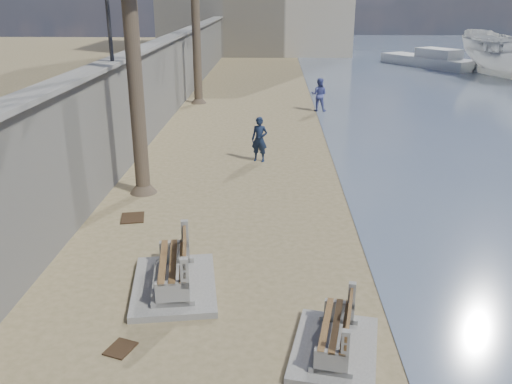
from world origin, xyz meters
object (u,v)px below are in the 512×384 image
object	(u,v)px
bench_far	(174,269)
person_a	(260,136)
person_b	(319,93)
yacht_far	(428,62)
bench_near	(336,333)

from	to	relation	value
bench_far	person_a	bearing A→B (deg)	80.58
person_b	yacht_far	world-z (taller)	person_b
bench_far	person_b	distance (m)	18.11
yacht_far	person_a	bearing A→B (deg)	120.67
yacht_far	bench_near	bearing A→B (deg)	129.62
bench_far	person_b	size ratio (longest dim) A/B	1.43
bench_far	bench_near	bearing A→B (deg)	-32.90
bench_far	yacht_far	bearing A→B (deg)	68.03
person_a	person_b	world-z (taller)	person_b
person_b	yacht_far	distance (m)	20.45
person_a	bench_near	bearing A→B (deg)	-65.63
bench_near	person_a	world-z (taller)	person_a
person_b	yacht_far	size ratio (longest dim) A/B	0.22
person_a	person_b	xyz separation A→B (m)	(2.73, 8.78, 0.01)
person_a	yacht_far	world-z (taller)	person_a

